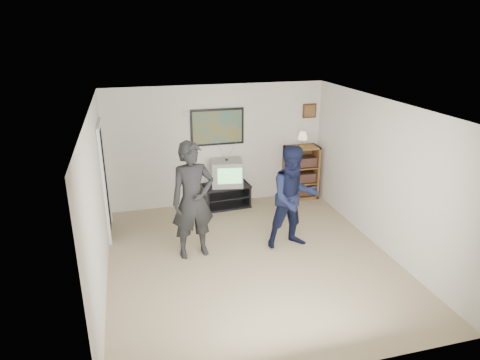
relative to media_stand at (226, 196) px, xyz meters
name	(u,v)px	position (x,y,z in m)	size (l,w,h in m)	color
room_shell	(246,181)	(-0.11, -1.88, 1.01)	(4.51, 5.00, 2.51)	#92765C
media_stand	(226,196)	(0.00, 0.00, 0.00)	(1.00, 0.60, 0.48)	black
crt_television	(227,173)	(0.02, 0.00, 0.50)	(0.62, 0.53, 0.53)	#989894
bookshelf	(301,173)	(1.68, 0.05, 0.34)	(0.71, 0.40, 1.16)	brown
table_lamp	(302,140)	(1.66, 0.02, 1.09)	(0.21, 0.21, 0.33)	beige
person_tall	(193,200)	(-0.96, -1.80, 0.73)	(0.71, 0.46, 1.93)	black
person_short	(294,198)	(0.71, -1.94, 0.65)	(0.87, 0.67, 1.78)	black
controller_left	(188,186)	(-0.99, -1.57, 0.89)	(0.04, 0.13, 0.04)	white
controller_right	(287,180)	(0.65, -1.75, 0.89)	(0.03, 0.11, 0.03)	white
poster	(217,127)	(-0.11, 0.25, 1.41)	(1.10, 0.03, 0.75)	black
air_vent	(190,114)	(-0.66, 0.25, 1.71)	(0.28, 0.02, 0.14)	white
small_picture	(309,111)	(1.89, 0.25, 1.64)	(0.30, 0.03, 0.30)	black
doorway	(104,181)	(-2.34, -0.63, 0.76)	(0.03, 0.85, 2.00)	black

